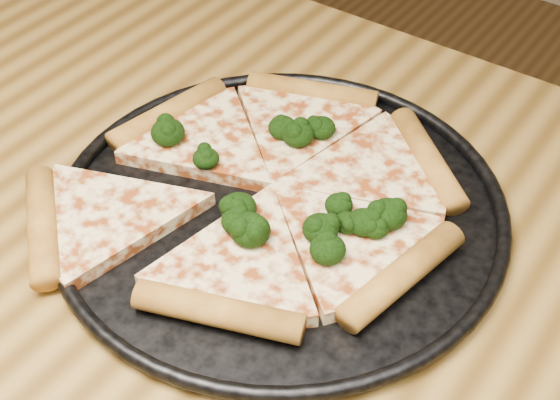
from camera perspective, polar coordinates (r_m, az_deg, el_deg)
The scene contains 4 objects.
dining_table at distance 0.69m, azimuth -5.85°, elevation -12.92°, with size 1.20×0.90×0.75m.
pizza_pan at distance 0.68m, azimuth 0.00°, elevation -0.50°, with size 0.39×0.39×0.02m.
pizza at distance 0.68m, azimuth -1.25°, elevation 0.92°, with size 0.35×0.37×0.02m.
broccoli_florets at distance 0.66m, azimuth 0.41°, elevation 0.42°, with size 0.25×0.17×0.02m.
Camera 1 is at (0.28, -0.27, 1.23)m, focal length 51.11 mm.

